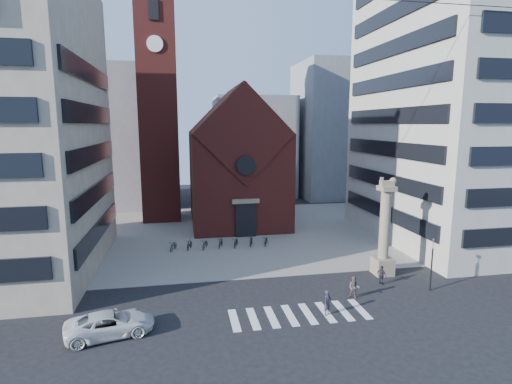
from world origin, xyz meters
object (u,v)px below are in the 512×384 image
lion_column (384,236)px  traffic_light (432,263)px  white_car (110,324)px  pedestrian_1 (354,288)px  scooter_0 (173,246)px  pedestrian_2 (382,275)px  pedestrian_0 (328,303)px

lion_column → traffic_light: (1.99, -4.00, -1.17)m
white_car → pedestrian_1: 17.47m
pedestrian_1 → scooter_0: (-13.71, 14.39, -0.31)m
white_car → pedestrian_1: bearing=-95.1°
traffic_light → pedestrian_1: size_ratio=2.49×
pedestrian_1 → scooter_0: pedestrian_1 is taller
traffic_light → pedestrian_2: bearing=149.3°
white_car → scooter_0: white_car is taller
lion_column → pedestrian_0: size_ratio=4.89×
traffic_light → scooter_0: bearing=145.1°
pedestrian_0 → pedestrian_1: size_ratio=1.03×
scooter_0 → white_car: bearing=-84.6°
traffic_light → pedestrian_0: 9.91m
pedestrian_0 → lion_column: bearing=5.6°
traffic_light → pedestrian_2: size_ratio=2.71×
lion_column → pedestrian_2: lion_column is taller
lion_column → traffic_light: bearing=-63.5°
white_car → pedestrian_0: (14.39, 0.06, 0.14)m
pedestrian_2 → traffic_light: bearing=-145.2°
lion_column → pedestrian_1: (-4.59, -4.23, -2.59)m
traffic_light → scooter_0: (-20.30, 14.17, -1.73)m
lion_column → pedestrian_2: 3.60m
white_car → pedestrian_1: (17.32, 2.22, 0.11)m
lion_column → scooter_0: (-18.31, 10.17, -2.90)m
pedestrian_0 → pedestrian_2: 7.64m
traffic_light → pedestrian_0: size_ratio=2.42×
traffic_light → lion_column: bearing=116.5°
traffic_light → white_car: 24.08m
lion_column → traffic_light: lion_column is taller
pedestrian_0 → pedestrian_2: bearing=-0.6°
scooter_0 → pedestrian_0: bearing=-39.3°
scooter_0 → lion_column: bearing=-11.4°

